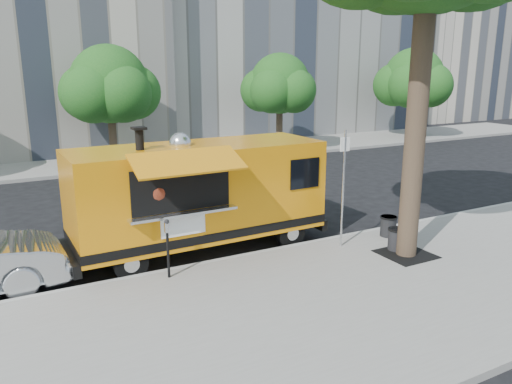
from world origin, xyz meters
TOP-DOWN VIEW (x-y plane):
  - ground at (0.00, 0.00)m, footprint 120.00×120.00m
  - sidewalk at (0.00, -4.00)m, footprint 60.00×6.00m
  - curb at (0.00, -0.93)m, footprint 60.00×0.14m
  - far_sidewalk at (0.00, 13.50)m, footprint 60.00×5.00m
  - building_right at (30.00, 24.00)m, footprint 16.00×12.00m
  - tree_well at (2.60, -2.80)m, footprint 1.20×1.20m
  - far_tree_b at (-1.00, 12.70)m, footprint 3.60×3.60m
  - far_tree_c at (8.00, 12.40)m, footprint 3.24×3.24m
  - far_tree_d at (18.00, 12.60)m, footprint 3.78×3.78m
  - sign_post at (1.55, -1.55)m, footprint 0.28×0.06m
  - parking_meter at (-3.00, -1.35)m, footprint 0.11×0.11m
  - food_truck at (-1.65, 0.18)m, footprint 6.70×3.17m
  - trash_bin_left at (3.17, -1.54)m, footprint 0.46×0.46m
  - trash_bin_right at (2.61, -2.45)m, footprint 0.47×0.47m

SIDE VIEW (x-z plane):
  - ground at x=0.00m, z-range 0.00..0.00m
  - sidewalk at x=0.00m, z-range 0.00..0.15m
  - curb at x=0.00m, z-range -0.01..0.15m
  - far_sidewalk at x=0.00m, z-range 0.00..0.15m
  - tree_well at x=2.60m, z-range 0.14..0.17m
  - trash_bin_left at x=3.17m, z-range 0.17..0.73m
  - trash_bin_right at x=2.61m, z-range 0.17..0.74m
  - parking_meter at x=-3.00m, z-range 0.31..1.65m
  - food_truck at x=-1.65m, z-range -0.10..3.18m
  - sign_post at x=1.55m, z-range 0.35..3.35m
  - far_tree_c at x=8.00m, z-range 1.11..6.32m
  - far_tree_b at x=-1.00m, z-range 1.08..6.58m
  - far_tree_d at x=18.00m, z-range 1.07..6.71m
  - building_right at x=30.00m, z-range 0.00..16.00m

